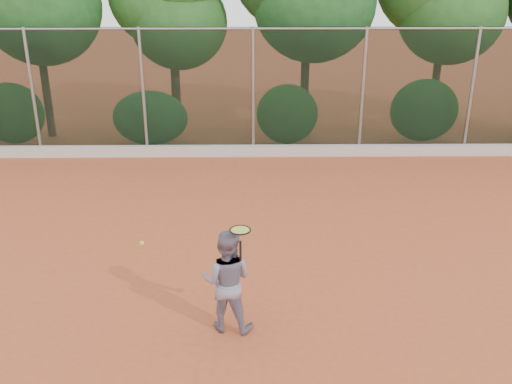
{
  "coord_description": "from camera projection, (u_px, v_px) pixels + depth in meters",
  "views": [
    {
      "loc": [
        -0.12,
        -8.45,
        5.07
      ],
      "look_at": [
        0.0,
        1.0,
        1.25
      ],
      "focal_mm": 40.0,
      "sensor_mm": 36.0,
      "label": 1
    }
  ],
  "objects": [
    {
      "name": "tennis_ball_in_flight",
      "position": [
        142.0,
        243.0,
        7.92
      ],
      "size": [
        0.07,
        0.07,
        0.07
      ],
      "color": "#BED430",
      "rests_on": "ground"
    },
    {
      "name": "ground",
      "position": [
        257.0,
        282.0,
        9.73
      ],
      "size": [
        80.0,
        80.0,
        0.0
      ],
      "primitive_type": "plane",
      "color": "#AE4C29",
      "rests_on": "ground"
    },
    {
      "name": "tennis_player",
      "position": [
        227.0,
        281.0,
        8.23
      ],
      "size": [
        0.87,
        0.73,
        1.59
      ],
      "primitive_type": "imported",
      "rotation": [
        0.0,
        0.0,
        2.96
      ],
      "color": "slate",
      "rests_on": "ground"
    },
    {
      "name": "concrete_curb",
      "position": [
        253.0,
        151.0,
        16.0
      ],
      "size": [
        24.0,
        0.2,
        0.3
      ],
      "primitive_type": "cube",
      "color": "#BCB8AE",
      "rests_on": "ground"
    },
    {
      "name": "chainlink_fence",
      "position": [
        253.0,
        89.0,
        15.52
      ],
      "size": [
        24.09,
        0.09,
        3.5
      ],
      "color": "black",
      "rests_on": "ground"
    },
    {
      "name": "tennis_racket",
      "position": [
        240.0,
        233.0,
        7.78
      ],
      "size": [
        0.32,
        0.32,
        0.52
      ],
      "color": "black",
      "rests_on": "ground"
    }
  ]
}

